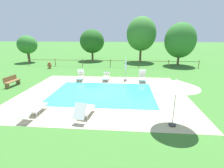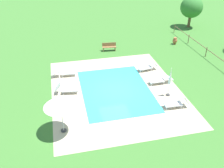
# 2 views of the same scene
# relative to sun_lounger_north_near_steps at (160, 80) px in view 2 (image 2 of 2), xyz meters

# --- Properties ---
(ground_plane) EXTENTS (160.00, 160.00, 0.00)m
(ground_plane) POSITION_rel_sun_lounger_north_near_steps_xyz_m (0.19, -3.90, -0.35)
(ground_plane) COLOR #3D752D
(pool_deck_paving) EXTENTS (12.26, 10.24, 0.01)m
(pool_deck_paving) POSITION_rel_sun_lounger_north_near_steps_xyz_m (0.19, -3.90, -0.35)
(pool_deck_paving) COLOR #BCAD8E
(pool_deck_paving) RESTS_ON ground
(swimming_pool_water) EXTENTS (7.51, 5.50, 0.01)m
(swimming_pool_water) POSITION_rel_sun_lounger_north_near_steps_xyz_m (0.19, -3.90, -0.35)
(swimming_pool_water) COLOR #38C6D1
(swimming_pool_water) RESTS_ON ground
(pool_coping_rim) EXTENTS (7.99, 5.98, 0.01)m
(pool_coping_rim) POSITION_rel_sun_lounger_north_near_steps_xyz_m (0.19, -3.90, -0.35)
(pool_coping_rim) COLOR beige
(pool_coping_rim) RESTS_ON ground
(sun_lounger_north_near_steps) EXTENTS (0.61, 2.07, 0.73)m
(sun_lounger_north_near_steps) POSITION_rel_sun_lounger_north_near_steps_xyz_m (0.00, 0.00, 0.00)
(sun_lounger_north_near_steps) COLOR white
(sun_lounger_north_near_steps) RESTS_ON ground
(sun_lounger_north_mid) EXTENTS (0.71, 2.10, 0.71)m
(sun_lounger_north_mid) POSITION_rel_sun_lounger_north_near_steps_xyz_m (-3.07, -7.77, -0.00)
(sun_lounger_north_mid) COLOR white
(sun_lounger_north_mid) RESTS_ON ground
(sun_lounger_north_far) EXTENTS (0.67, 1.84, 1.02)m
(sun_lounger_north_far) POSITION_rel_sun_lounger_north_near_steps_xyz_m (3.45, -0.13, 0.04)
(sun_lounger_north_far) COLOR white
(sun_lounger_north_far) RESTS_ON ground
(sun_lounger_north_end) EXTENTS (0.86, 1.91, 1.00)m
(sun_lounger_north_end) POSITION_rel_sun_lounger_north_near_steps_xyz_m (-0.24, -7.82, 0.04)
(sun_lounger_north_end) COLOR white
(sun_lounger_north_end) RESTS_ON ground
(sun_lounger_south_near_corner) EXTENTS (0.84, 1.97, 0.95)m
(sun_lounger_south_near_corner) POSITION_rel_sun_lounger_north_near_steps_xyz_m (-2.49, -0.21, 0.03)
(sun_lounger_south_near_corner) COLOR white
(sun_lounger_south_near_corner) RESTS_ON ground
(patio_umbrella_open_foreground) EXTENTS (2.06, 2.06, 2.36)m
(patio_umbrella_open_foreground) POSITION_rel_sun_lounger_north_near_steps_xyz_m (4.23, -8.33, 1.77)
(patio_umbrella_open_foreground) COLOR #383838
(patio_umbrella_open_foreground) RESTS_ON ground
(patio_umbrella_closed_row_west) EXTENTS (0.32, 0.32, 2.42)m
(patio_umbrella_closed_row_west) POSITION_rel_sun_lounger_north_near_steps_xyz_m (1.85, -0.06, 1.22)
(patio_umbrella_closed_row_west) COLOR #383838
(patio_umbrella_closed_row_west) RESTS_ON ground
(wooden_bench_lawn_side) EXTENTS (0.60, 1.54, 0.87)m
(wooden_bench_lawn_side) POSITION_rel_sun_lounger_north_near_steps_xyz_m (-7.75, -2.73, 0.11)
(wooden_bench_lawn_side) COLOR olive
(wooden_bench_lawn_side) RESTS_ON ground
(terracotta_urn_near_fence) EXTENTS (0.52, 0.52, 0.78)m
(terracotta_urn_near_fence) POSITION_rel_sun_lounger_north_near_steps_xyz_m (-7.88, 5.04, 0.06)
(terracotta_urn_near_fence) COLOR #A85B38
(terracotta_urn_near_fence) RESTS_ON ground
(tree_east_mid) EXTENTS (2.88, 2.88, 4.04)m
(tree_east_mid) POSITION_rel_sun_lounger_north_near_steps_xyz_m (-13.12, 9.52, 2.31)
(tree_east_mid) COLOR brown
(tree_east_mid) RESTS_ON ground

